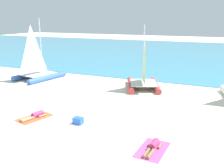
# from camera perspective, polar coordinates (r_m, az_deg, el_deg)

# --- Properties ---
(ground_plane) EXTENTS (120.00, 120.00, 0.00)m
(ground_plane) POSITION_cam_1_polar(r_m,az_deg,el_deg) (21.23, 5.17, -0.11)
(ground_plane) COLOR silver
(ocean_water) EXTENTS (120.00, 40.00, 0.05)m
(ocean_water) POSITION_cam_1_polar(r_m,az_deg,el_deg) (41.87, 14.55, 6.85)
(ocean_water) COLOR teal
(ocean_water) RESTS_ON ground
(sailboat_blue) EXTENTS (3.37, 4.56, 5.39)m
(sailboat_blue) POSITION_cam_1_polar(r_m,az_deg,el_deg) (23.85, -16.36, 2.98)
(sailboat_blue) COLOR blue
(sailboat_blue) RESTS_ON ground
(sailboat_red) EXTENTS (3.63, 4.41, 4.95)m
(sailboat_red) POSITION_cam_1_polar(r_m,az_deg,el_deg) (19.97, 7.09, 1.08)
(sailboat_red) COLOR #CC3838
(sailboat_red) RESTS_ON ground
(towel_left) EXTENTS (1.57, 2.13, 0.01)m
(towel_left) POSITION_cam_1_polar(r_m,az_deg,el_deg) (14.87, -17.06, -7.25)
(towel_left) COLOR #EA5933
(towel_left) RESTS_ON ground
(sunbather_left) EXTENTS (0.80, 1.55, 0.30)m
(sunbather_left) POSITION_cam_1_polar(r_m,az_deg,el_deg) (14.86, -16.88, -6.74)
(sunbather_left) COLOR #D83372
(sunbather_left) RESTS_ON towel_left
(towel_right) EXTENTS (1.23, 1.97, 0.01)m
(towel_right) POSITION_cam_1_polar(r_m,az_deg,el_deg) (11.17, 9.08, -14.38)
(towel_right) COLOR #D84C99
(towel_right) RESTS_ON ground
(sunbather_right) EXTENTS (0.57, 1.57, 0.30)m
(sunbather_right) POSITION_cam_1_polar(r_m,az_deg,el_deg) (11.17, 9.22, -13.67)
(sunbather_right) COLOR #D83372
(sunbather_right) RESTS_ON towel_right
(cooler_box) EXTENTS (0.50, 0.36, 0.36)m
(cooler_box) POSITION_cam_1_polar(r_m,az_deg,el_deg) (13.50, -7.64, -8.19)
(cooler_box) COLOR blue
(cooler_box) RESTS_ON ground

